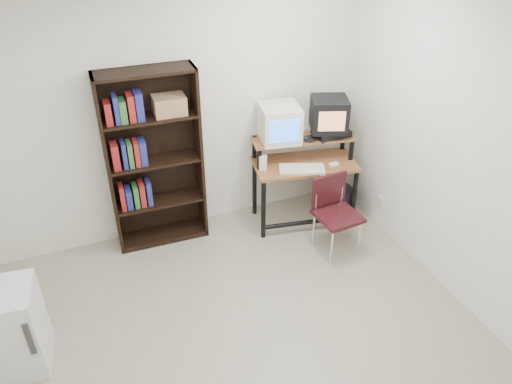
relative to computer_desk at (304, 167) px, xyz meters
name	(u,v)px	position (x,y,z in m)	size (l,w,h in m)	color
floor	(251,354)	(-1.25, -1.57, -0.68)	(4.00, 4.00, 0.01)	#AAA38D
ceiling	(248,31)	(-1.25, -1.57, 1.93)	(4.00, 4.00, 0.01)	white
back_wall	(175,116)	(-1.25, 0.43, 0.63)	(4.00, 0.01, 2.60)	white
right_wall	(479,170)	(0.75, -1.57, 0.63)	(0.01, 4.00, 2.60)	white
computer_desk	(304,167)	(0.00, 0.00, 0.00)	(1.16, 0.73, 0.98)	brown
crt_monitor	(280,123)	(-0.23, 0.16, 0.48)	(0.46, 0.46, 0.38)	silver
vcr	(331,133)	(0.32, 0.02, 0.34)	(0.36, 0.26, 0.08)	black
crt_tv	(329,114)	(0.28, 0.04, 0.55)	(0.46, 0.46, 0.34)	black
cd_spindle	(309,139)	(0.04, 0.00, 0.32)	(0.12, 0.12, 0.05)	#26262B
keyboard	(302,169)	(-0.10, -0.14, 0.06)	(0.47, 0.21, 0.04)	silver
mousepad	(332,166)	(0.24, -0.16, 0.05)	(0.22, 0.18, 0.01)	black
mouse	(334,165)	(0.25, -0.18, 0.07)	(0.10, 0.06, 0.03)	white
desk_speaker	(263,163)	(-0.47, 0.03, 0.13)	(0.08, 0.07, 0.17)	silver
pc_tower	(336,200)	(0.39, -0.09, -0.46)	(0.20, 0.45, 0.42)	black
school_chair	(334,207)	(0.05, -0.58, -0.17)	(0.44, 0.44, 0.82)	black
bookshelf	(153,158)	(-1.54, 0.29, 0.28)	(0.94, 0.34, 1.86)	black
mini_fridge	(12,330)	(-2.97, -0.95, -0.29)	(0.50, 0.51, 0.76)	silver
wall_outlet	(380,201)	(0.73, -0.42, -0.37)	(0.02, 0.08, 0.12)	beige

